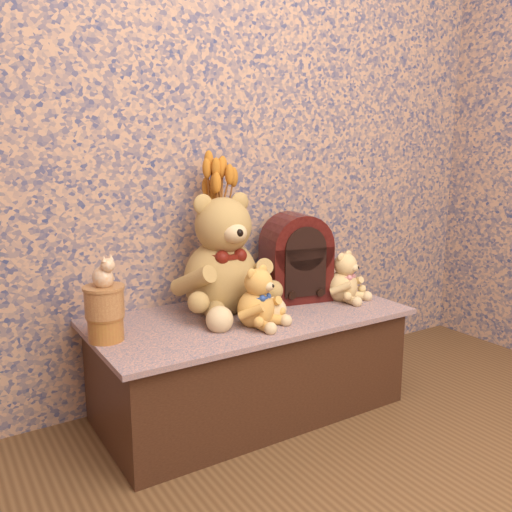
% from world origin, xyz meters
% --- Properties ---
extents(display_shelf, '(1.21, 0.60, 0.40)m').
position_xyz_m(display_shelf, '(0.00, 1.21, 0.20)').
color(display_shelf, '#35496D').
rests_on(display_shelf, ground).
extents(teddy_large, '(0.41, 0.48, 0.50)m').
position_xyz_m(teddy_large, '(-0.07, 1.31, 0.65)').
color(teddy_large, olive).
rests_on(teddy_large, display_shelf).
extents(teddy_medium, '(0.26, 0.28, 0.23)m').
position_xyz_m(teddy_medium, '(-0.04, 1.09, 0.52)').
color(teddy_medium, '#C28036').
rests_on(teddy_medium, display_shelf).
extents(teddy_small, '(0.24, 0.26, 0.22)m').
position_xyz_m(teddy_small, '(0.44, 1.17, 0.51)').
color(teddy_small, tan).
rests_on(teddy_small, display_shelf).
extents(cathedral_radio, '(0.30, 0.24, 0.37)m').
position_xyz_m(cathedral_radio, '(0.28, 1.30, 0.58)').
color(cathedral_radio, '#390C0A').
rests_on(cathedral_radio, display_shelf).
extents(ceramic_vase, '(0.16, 0.16, 0.20)m').
position_xyz_m(ceramic_vase, '(-0.04, 1.35, 0.50)').
color(ceramic_vase, tan).
rests_on(ceramic_vase, display_shelf).
extents(dried_stalks, '(0.30, 0.30, 0.43)m').
position_xyz_m(dried_stalks, '(-0.04, 1.35, 0.82)').
color(dried_stalks, '#C16C1E').
rests_on(dried_stalks, ceramic_vase).
extents(biscuit_tin_lower, '(0.14, 0.14, 0.09)m').
position_xyz_m(biscuit_tin_lower, '(-0.56, 1.22, 0.44)').
color(biscuit_tin_lower, gold).
rests_on(biscuit_tin_lower, display_shelf).
extents(biscuit_tin_upper, '(0.13, 0.13, 0.10)m').
position_xyz_m(biscuit_tin_upper, '(-0.56, 1.22, 0.54)').
color(biscuit_tin_upper, tan).
rests_on(biscuit_tin_upper, biscuit_tin_lower).
extents(cat_figurine, '(0.11, 0.12, 0.11)m').
position_xyz_m(cat_figurine, '(-0.56, 1.22, 0.64)').
color(cat_figurine, silver).
rests_on(cat_figurine, biscuit_tin_upper).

